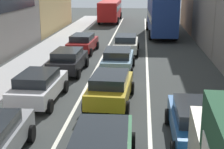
# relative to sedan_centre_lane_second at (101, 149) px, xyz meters

# --- Properties ---
(sidewalk_left) EXTENTS (2.60, 64.00, 0.14)m
(sidewalk_left) POSITION_rel_sedan_centre_lane_second_xyz_m (-6.87, 13.49, -0.73)
(sidewalk_left) COLOR #A7A7A7
(sidewalk_left) RESTS_ON ground
(lane_stripe_left) EXTENTS (0.16, 60.00, 0.01)m
(lane_stripe_left) POSITION_rel_sedan_centre_lane_second_xyz_m (-1.87, 13.49, -0.79)
(lane_stripe_left) COLOR silver
(lane_stripe_left) RESTS_ON ground
(lane_stripe_right) EXTENTS (0.16, 60.00, 0.01)m
(lane_stripe_right) POSITION_rel_sedan_centre_lane_second_xyz_m (1.53, 13.49, -0.79)
(lane_stripe_right) COLOR silver
(lane_stripe_right) RESTS_ON ground
(sedan_centre_lane_second) EXTENTS (2.15, 4.34, 1.49)m
(sedan_centre_lane_second) POSITION_rel_sedan_centre_lane_second_xyz_m (0.00, 0.00, 0.00)
(sedan_centre_lane_second) COLOR #19592D
(sedan_centre_lane_second) RESTS_ON ground
(hatchback_centre_lane_third) EXTENTS (2.22, 4.38, 1.49)m
(hatchback_centre_lane_third) POSITION_rel_sedan_centre_lane_second_xyz_m (-0.31, 6.11, 0.00)
(hatchback_centre_lane_third) COLOR #B29319
(hatchback_centre_lane_third) RESTS_ON ground
(sedan_left_lane_third) EXTENTS (2.13, 4.33, 1.49)m
(sedan_left_lane_third) POSITION_rel_sedan_centre_lane_second_xyz_m (-3.77, 6.03, 0.00)
(sedan_left_lane_third) COLOR silver
(sedan_left_lane_third) RESTS_ON ground
(coupe_centre_lane_fourth) EXTENTS (2.11, 4.33, 1.49)m
(coupe_centre_lane_fourth) POSITION_rel_sedan_centre_lane_second_xyz_m (-0.38, 12.00, 0.00)
(coupe_centre_lane_fourth) COLOR #759EB7
(coupe_centre_lane_fourth) RESTS_ON ground
(sedan_left_lane_fourth) EXTENTS (2.11, 4.32, 1.49)m
(sedan_left_lane_fourth) POSITION_rel_sedan_centre_lane_second_xyz_m (-3.52, 11.49, 0.00)
(sedan_left_lane_fourth) COLOR black
(sedan_left_lane_fourth) RESTS_ON ground
(sedan_centre_lane_fifth) EXTENTS (2.08, 4.31, 1.49)m
(sedan_centre_lane_fifth) POSITION_rel_sedan_centre_lane_second_xyz_m (-0.13, 17.67, 0.00)
(sedan_centre_lane_fifth) COLOR beige
(sedan_centre_lane_fifth) RESTS_ON ground
(sedan_left_lane_fifth) EXTENTS (2.22, 4.38, 1.49)m
(sedan_left_lane_fifth) POSITION_rel_sedan_centre_lane_second_xyz_m (-3.66, 17.71, 0.00)
(sedan_left_lane_fifth) COLOR #A51E1E
(sedan_left_lane_fifth) RESTS_ON ground
(sedan_right_lane_behind_truck) EXTENTS (2.06, 4.30, 1.49)m
(sedan_right_lane_behind_truck) POSITION_rel_sedan_centre_lane_second_xyz_m (3.19, 2.38, 0.00)
(sedan_right_lane_behind_truck) COLOR #194C8C
(sedan_right_lane_behind_truck) RESTS_ON ground
(bus_mid_queue_primary) EXTENTS (3.02, 10.56, 5.06)m
(bus_mid_queue_primary) POSITION_rel_sedan_centre_lane_second_xyz_m (3.08, 27.25, 2.03)
(bus_mid_queue_primary) COLOR navy
(bus_mid_queue_primary) RESTS_ON ground
(bus_far_queue_secondary) EXTENTS (2.86, 10.52, 2.90)m
(bus_far_queue_secondary) POSITION_rel_sedan_centre_lane_second_xyz_m (-3.43, 39.12, 0.96)
(bus_far_queue_secondary) COLOR #B21919
(bus_far_queue_secondary) RESTS_ON ground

